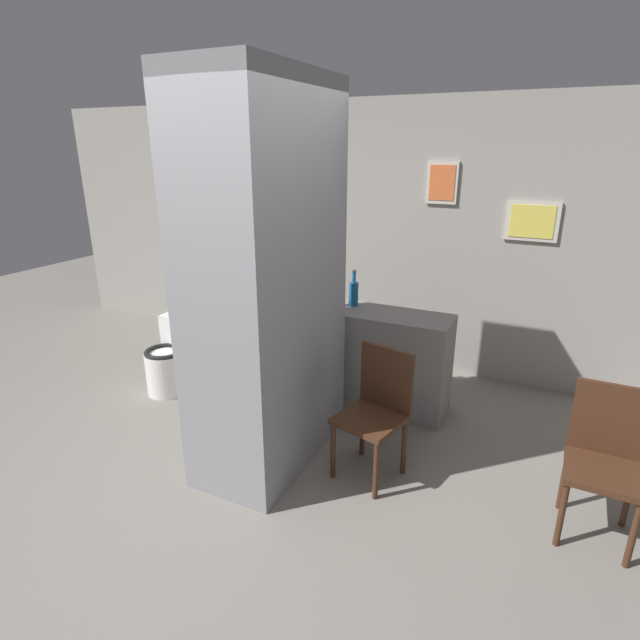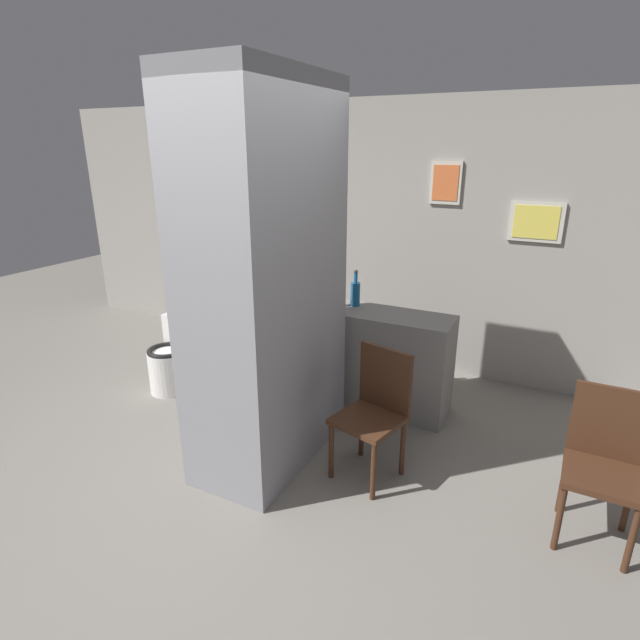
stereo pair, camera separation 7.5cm
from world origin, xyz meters
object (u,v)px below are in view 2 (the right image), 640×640
Objects in this scene: chair_near_pillar at (375,408)px; bicycle at (282,345)px; chair_by_doorway at (604,460)px; bottle_tall at (355,293)px; toilet at (172,359)px.

chair_near_pillar is 0.55× the size of bicycle.
chair_by_doorway reaches higher than bicycle.
chair_near_pillar and chair_by_doorway have the same top height.
bottle_tall is at bearing 154.94° from chair_by_doorway.
bottle_tall reaches higher than toilet.
chair_by_doorway is (3.50, -0.31, 0.20)m from toilet.
bottle_tall is (0.72, 0.05, 0.60)m from bicycle.
bottle_tall reaches higher than bicycle.
chair_near_pillar reaches higher than bicycle.
toilet is 1.03m from bicycle.
chair_near_pillar is at bearing -177.48° from chair_by_doorway.
bottle_tall reaches higher than chair_near_pillar.
chair_by_doorway is at bearing 15.37° from chair_near_pillar.
chair_by_doorway is 0.55× the size of bicycle.
bicycle is (0.84, 0.59, 0.08)m from toilet.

